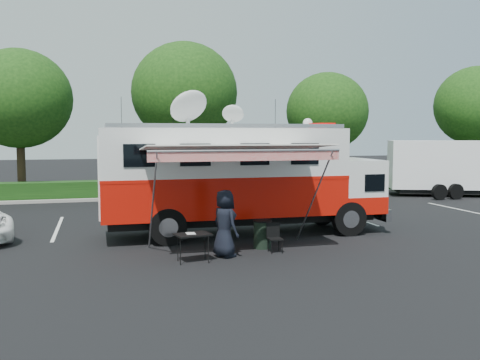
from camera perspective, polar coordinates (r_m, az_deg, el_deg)
name	(u,v)px	position (r m, az deg, el deg)	size (l,w,h in m)	color
ground_plane	(244,234)	(19.15, 0.39, -5.80)	(120.00, 120.00, 0.00)	black
back_border	(204,109)	(31.67, -3.84, 7.55)	(60.00, 6.14, 8.87)	#9E998E
stall_lines	(212,221)	(21.90, -2.96, -4.42)	(24.12, 5.50, 0.01)	silver
command_truck	(241,177)	(18.85, 0.14, 0.36)	(10.04, 2.76, 4.82)	black
awning	(237,150)	(15.79, -0.30, 3.26)	(5.48, 2.82, 3.31)	white
person	(225,257)	(15.74, -1.62, -8.18)	(0.96, 0.62, 1.96)	black
folding_table	(193,235)	(14.99, -5.06, -5.90)	(1.07, 0.86, 0.81)	black
folding_chair	(274,235)	(16.28, 3.66, -5.87)	(0.43, 0.44, 0.89)	black
trash_bin	(262,234)	(16.81, 2.39, -5.78)	(0.59, 0.59, 0.88)	black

